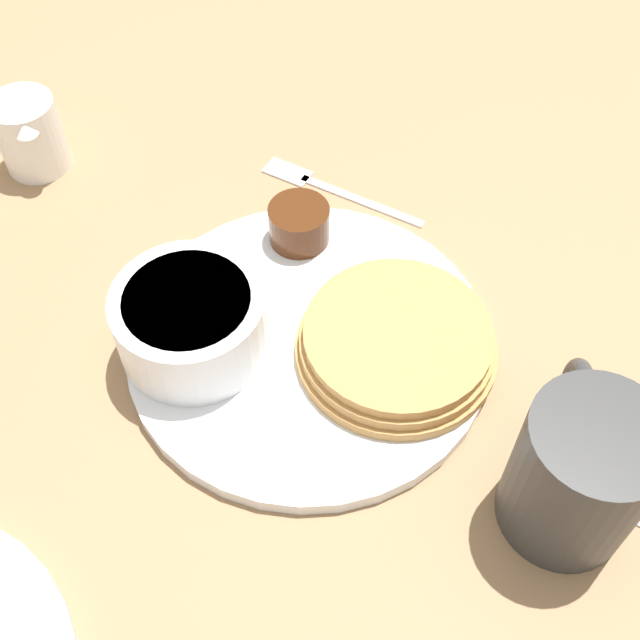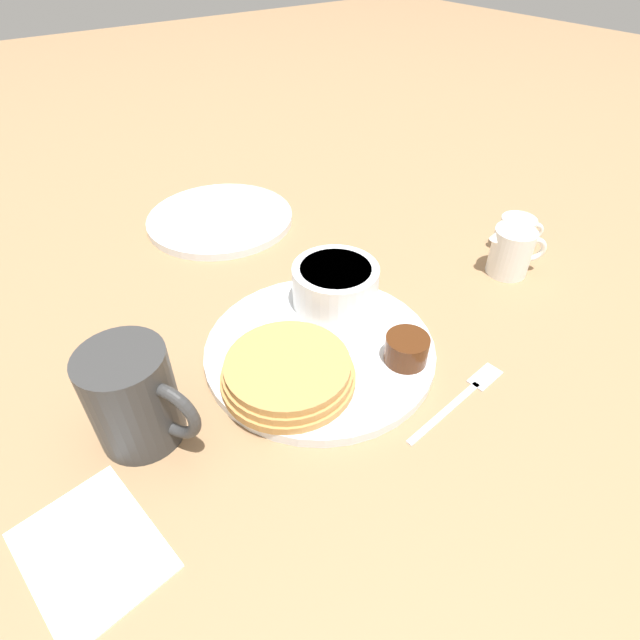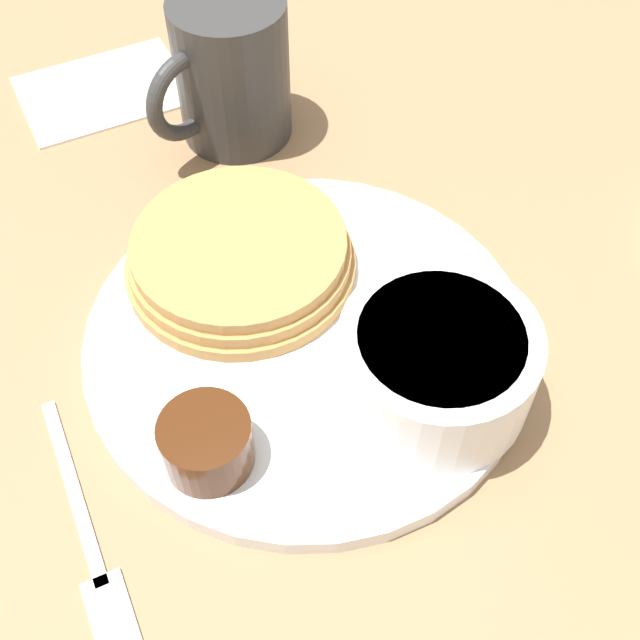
{
  "view_description": "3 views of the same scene",
  "coord_description": "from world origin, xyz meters",
  "px_view_note": "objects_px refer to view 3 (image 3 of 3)",
  "views": [
    {
      "loc": [
        -0.27,
        -0.2,
        0.47
      ],
      "look_at": [
        0.0,
        -0.01,
        0.03
      ],
      "focal_mm": 45.0,
      "sensor_mm": 36.0,
      "label": 1
    },
    {
      "loc": [
        0.33,
        -0.24,
        0.4
      ],
      "look_at": [
        -0.0,
        0.0,
        0.05
      ],
      "focal_mm": 28.0,
      "sensor_mm": 36.0,
      "label": 2
    },
    {
      "loc": [
        0.08,
        0.27,
        0.38
      ],
      "look_at": [
        -0.01,
        0.0,
        0.02
      ],
      "focal_mm": 45.0,
      "sensor_mm": 36.0,
      "label": 3
    }
  ],
  "objects_px": {
    "coffee_mug": "(229,72)",
    "plate": "(307,337)",
    "bowl": "(437,362)",
    "fork": "(91,548)"
  },
  "relations": [
    {
      "from": "coffee_mug",
      "to": "bowl",
      "type": "bearing_deg",
      "value": 99.43
    },
    {
      "from": "plate",
      "to": "bowl",
      "type": "distance_m",
      "value": 0.09
    },
    {
      "from": "bowl",
      "to": "coffee_mug",
      "type": "xyz_separation_m",
      "value": [
        0.04,
        -0.26,
        0.01
      ]
    },
    {
      "from": "coffee_mug",
      "to": "plate",
      "type": "bearing_deg",
      "value": 87.59
    },
    {
      "from": "bowl",
      "to": "fork",
      "type": "relative_size",
      "value": 0.7
    },
    {
      "from": "bowl",
      "to": "coffee_mug",
      "type": "relative_size",
      "value": 0.97
    },
    {
      "from": "plate",
      "to": "fork",
      "type": "relative_size",
      "value": 1.74
    },
    {
      "from": "bowl",
      "to": "fork",
      "type": "bearing_deg",
      "value": 7.79
    },
    {
      "from": "bowl",
      "to": "plate",
      "type": "bearing_deg",
      "value": -49.49
    },
    {
      "from": "bowl",
      "to": "coffee_mug",
      "type": "height_order",
      "value": "coffee_mug"
    }
  ]
}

